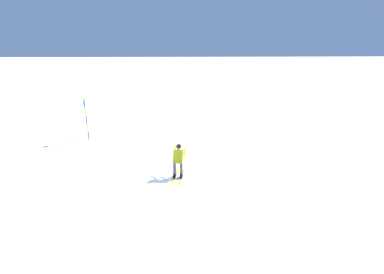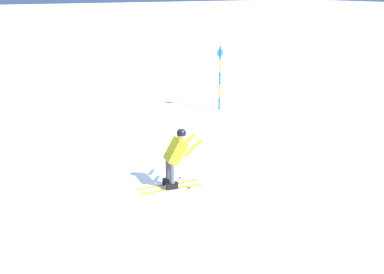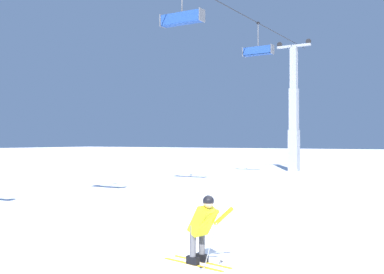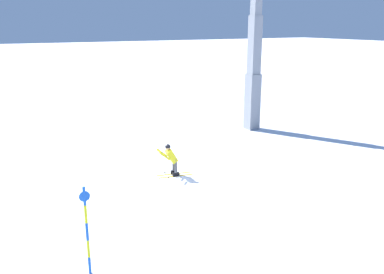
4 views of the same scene
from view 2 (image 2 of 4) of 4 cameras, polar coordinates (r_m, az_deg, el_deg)
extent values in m
plane|color=white|center=(12.20, -2.04, -3.87)|extent=(260.00, 260.00, 0.00)
cube|color=yellow|center=(11.20, -2.99, -5.95)|extent=(0.36, 1.57, 0.01)
cube|color=black|center=(11.17, -3.00, -5.55)|extent=(0.16, 0.29, 0.16)
cylinder|color=#4C4C51|center=(11.01, -3.03, -3.62)|extent=(0.13, 0.13, 0.65)
cube|color=yellow|center=(10.95, -2.50, -6.54)|extent=(0.36, 1.57, 0.01)
cube|color=black|center=(10.91, -2.51, -6.13)|extent=(0.16, 0.29, 0.16)
cylinder|color=#4C4C51|center=(10.75, -2.54, -4.17)|extent=(0.13, 0.13, 0.65)
cube|color=gold|center=(10.78, -2.07, -1.76)|extent=(0.50, 0.59, 0.65)
sphere|color=tan|center=(10.70, -1.34, 0.28)|extent=(0.22, 0.22, 0.22)
sphere|color=black|center=(10.69, -1.34, 0.46)|extent=(0.23, 0.23, 0.23)
cylinder|color=gold|center=(11.06, -0.71, -0.64)|extent=(0.17, 0.49, 0.43)
cylinder|color=gray|center=(11.32, -0.61, -3.35)|extent=(0.06, 0.48, 1.11)
cylinder|color=black|center=(11.44, -1.50, -5.14)|extent=(0.07, 0.07, 0.01)
cylinder|color=gold|center=(10.66, 0.17, -1.39)|extent=(0.17, 0.49, 0.43)
cylinder|color=gray|center=(10.84, 0.43, -4.35)|extent=(0.22, 0.45, 1.11)
cylinder|color=black|center=(10.89, -0.34, -6.40)|extent=(0.07, 0.07, 0.01)
cylinder|color=blue|center=(17.99, 3.45, 4.25)|extent=(0.07, 0.07, 0.50)
cylinder|color=yellow|center=(17.88, 3.48, 5.79)|extent=(0.07, 0.07, 0.50)
cylinder|color=blue|center=(17.78, 3.51, 7.35)|extent=(0.07, 0.07, 0.50)
cylinder|color=yellow|center=(17.69, 3.54, 8.93)|extent=(0.07, 0.07, 0.50)
cylinder|color=blue|center=(17.62, 3.57, 10.52)|extent=(0.07, 0.07, 0.50)
cylinder|color=blue|center=(17.63, 3.55, 10.52)|extent=(0.02, 0.28, 0.28)
camera|label=1|loc=(10.44, -66.65, 12.25)|focal=24.94mm
camera|label=3|loc=(9.95, 53.90, -1.14)|focal=43.47mm
camera|label=4|loc=(26.89, -4.80, 22.13)|focal=38.16mm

